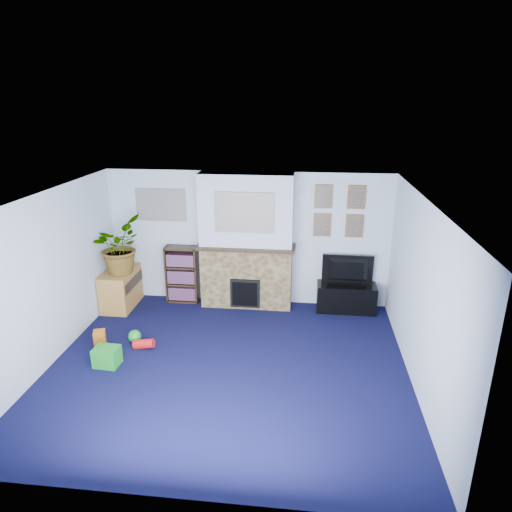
# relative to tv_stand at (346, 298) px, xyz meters

# --- Properties ---
(floor) EXTENTS (5.00, 4.50, 0.01)m
(floor) POSITION_rel_tv_stand_xyz_m (-1.77, -2.03, -0.23)
(floor) COLOR black
(floor) RESTS_ON ground
(ceiling) EXTENTS (5.00, 4.50, 0.01)m
(ceiling) POSITION_rel_tv_stand_xyz_m (-1.77, -2.03, 2.17)
(ceiling) COLOR white
(ceiling) RESTS_ON wall_back
(wall_back) EXTENTS (5.00, 0.04, 2.40)m
(wall_back) POSITION_rel_tv_stand_xyz_m (-1.77, 0.22, 0.97)
(wall_back) COLOR silver
(wall_back) RESTS_ON ground
(wall_front) EXTENTS (5.00, 0.04, 2.40)m
(wall_front) POSITION_rel_tv_stand_xyz_m (-1.77, -4.28, 0.97)
(wall_front) COLOR silver
(wall_front) RESTS_ON ground
(wall_left) EXTENTS (0.04, 4.50, 2.40)m
(wall_left) POSITION_rel_tv_stand_xyz_m (-4.27, -2.03, 0.97)
(wall_left) COLOR silver
(wall_left) RESTS_ON ground
(wall_right) EXTENTS (0.04, 4.50, 2.40)m
(wall_right) POSITION_rel_tv_stand_xyz_m (0.73, -2.03, 0.97)
(wall_right) COLOR silver
(wall_right) RESTS_ON ground
(chimney_breast) EXTENTS (1.72, 0.50, 2.40)m
(chimney_breast) POSITION_rel_tv_stand_xyz_m (-1.77, 0.02, 0.96)
(chimney_breast) COLOR brown
(chimney_breast) RESTS_ON ground
(collage_main) EXTENTS (1.00, 0.03, 0.68)m
(collage_main) POSITION_rel_tv_stand_xyz_m (-1.77, -0.19, 1.55)
(collage_main) COLOR gray
(collage_main) RESTS_ON chimney_breast
(collage_left) EXTENTS (0.90, 0.03, 0.58)m
(collage_left) POSITION_rel_tv_stand_xyz_m (-3.32, 0.21, 1.55)
(collage_left) COLOR gray
(collage_left) RESTS_ON wall_back
(portrait_tl) EXTENTS (0.30, 0.03, 0.40)m
(portrait_tl) POSITION_rel_tv_stand_xyz_m (-0.47, 0.20, 1.77)
(portrait_tl) COLOR brown
(portrait_tl) RESTS_ON wall_back
(portrait_tr) EXTENTS (0.30, 0.03, 0.40)m
(portrait_tr) POSITION_rel_tv_stand_xyz_m (0.08, 0.20, 1.77)
(portrait_tr) COLOR brown
(portrait_tr) RESTS_ON wall_back
(portrait_bl) EXTENTS (0.30, 0.03, 0.40)m
(portrait_bl) POSITION_rel_tv_stand_xyz_m (-0.47, 0.20, 1.27)
(portrait_bl) COLOR brown
(portrait_bl) RESTS_ON wall_back
(portrait_br) EXTENTS (0.30, 0.03, 0.40)m
(portrait_br) POSITION_rel_tv_stand_xyz_m (0.08, 0.20, 1.27)
(portrait_br) COLOR brown
(portrait_br) RESTS_ON wall_back
(tv_stand) EXTENTS (1.03, 0.43, 0.49)m
(tv_stand) POSITION_rel_tv_stand_xyz_m (0.00, 0.00, 0.00)
(tv_stand) COLOR black
(tv_stand) RESTS_ON ground
(television) EXTENTS (0.88, 0.12, 0.51)m
(television) POSITION_rel_tv_stand_xyz_m (0.00, 0.02, 0.52)
(television) COLOR black
(television) RESTS_ON tv_stand
(bookshelf) EXTENTS (0.58, 0.28, 1.05)m
(bookshelf) POSITION_rel_tv_stand_xyz_m (-2.97, 0.08, 0.28)
(bookshelf) COLOR black
(bookshelf) RESTS_ON ground
(sideboard) EXTENTS (0.49, 0.87, 0.68)m
(sideboard) POSITION_rel_tv_stand_xyz_m (-4.01, -0.28, 0.12)
(sideboard) COLOR #AF7C38
(sideboard) RESTS_ON ground
(potted_plant) EXTENTS (0.90, 0.99, 0.96)m
(potted_plant) POSITION_rel_tv_stand_xyz_m (-3.96, -0.33, 0.94)
(potted_plant) COLOR #26661E
(potted_plant) RESTS_ON sideboard
(mantel_clock) EXTENTS (0.11, 0.07, 0.15)m
(mantel_clock) POSITION_rel_tv_stand_xyz_m (-1.75, -0.03, 1.00)
(mantel_clock) COLOR gold
(mantel_clock) RESTS_ON chimney_breast
(mantel_candle) EXTENTS (0.05, 0.05, 0.15)m
(mantel_candle) POSITION_rel_tv_stand_xyz_m (-1.49, -0.03, 1.01)
(mantel_candle) COLOR #B2BFC6
(mantel_candle) RESTS_ON chimney_breast
(mantel_teddy) EXTENTS (0.14, 0.14, 0.14)m
(mantel_teddy) POSITION_rel_tv_stand_xyz_m (-2.35, -0.03, 0.99)
(mantel_teddy) COLOR gray
(mantel_teddy) RESTS_ON chimney_breast
(mantel_can) EXTENTS (0.06, 0.06, 0.11)m
(mantel_can) POSITION_rel_tv_stand_xyz_m (-1.03, -0.03, 0.99)
(mantel_can) COLOR orange
(mantel_can) RESTS_ON chimney_breast
(green_crate) EXTENTS (0.36, 0.29, 0.27)m
(green_crate) POSITION_rel_tv_stand_xyz_m (-3.47, -2.17, -0.09)
(green_crate) COLOR #198C26
(green_crate) RESTS_ON ground
(toy_ball) EXTENTS (0.20, 0.20, 0.20)m
(toy_ball) POSITION_rel_tv_stand_xyz_m (-3.32, -1.51, -0.14)
(toy_ball) COLOR #198C26
(toy_ball) RESTS_ON ground
(toy_block) EXTENTS (0.22, 0.22, 0.21)m
(toy_block) POSITION_rel_tv_stand_xyz_m (-3.84, -1.61, -0.12)
(toy_block) COLOR orange
(toy_block) RESTS_ON ground
(toy_tube) EXTENTS (0.32, 0.14, 0.19)m
(toy_tube) POSITION_rel_tv_stand_xyz_m (-3.12, -1.67, -0.16)
(toy_tube) COLOR red
(toy_tube) RESTS_ON ground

